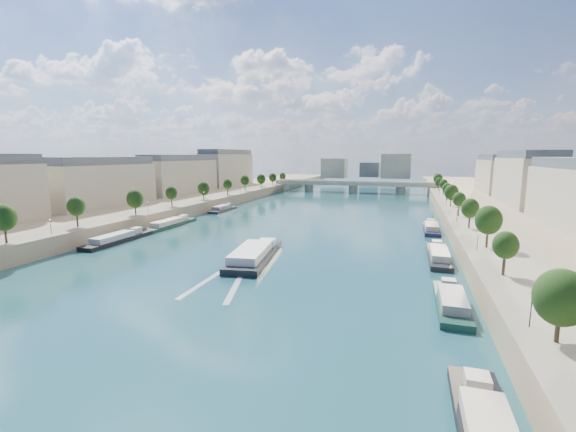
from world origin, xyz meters
The scene contains 17 objects.
ground centered at (0.00, 100.00, 0.00)m, with size 700.00×700.00×0.00m, color #0D353C.
quay_left centered at (-72.00, 100.00, 2.50)m, with size 44.00×520.00×5.00m, color #9E8460.
quay_right centered at (72.00, 100.00, 2.50)m, with size 44.00×520.00×5.00m, color #9E8460.
pave_left centered at (-57.00, 100.00, 5.05)m, with size 14.00×520.00×0.10m, color gray.
pave_right centered at (57.00, 100.00, 5.05)m, with size 14.00×520.00×0.10m, color gray.
trees_left centered at (-55.00, 102.00, 10.48)m, with size 4.80×268.80×8.26m.
trees_right centered at (55.00, 110.00, 10.48)m, with size 4.80×268.80×8.26m.
lamps_left centered at (-52.50, 90.00, 7.78)m, with size 0.36×200.36×4.28m.
lamps_right centered at (52.50, 105.00, 7.78)m, with size 0.36×200.36×4.28m.
buildings_left centered at (-85.00, 112.00, 16.45)m, with size 16.00×226.00×23.20m.
buildings_right centered at (85.00, 112.00, 16.45)m, with size 16.00×226.00×23.20m.
skyline centered at (3.19, 319.52, 14.66)m, with size 79.00×42.00×22.00m.
bridge centered at (0.00, 224.03, 5.08)m, with size 112.00×12.00×8.15m.
tour_barge centered at (1.25, 40.49, 1.15)m, with size 12.59×30.43×4.01m.
wake centered at (1.25, 23.93, 0.02)m, with size 11.29×26.02×0.04m.
moored_barges_left centered at (-45.50, 53.42, 0.84)m, with size 5.00×156.51×3.60m.
moored_barges_right centered at (45.50, 41.26, 0.84)m, with size 5.00×127.01×3.60m.
Camera 1 is at (37.66, -46.39, 25.98)m, focal length 24.00 mm.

